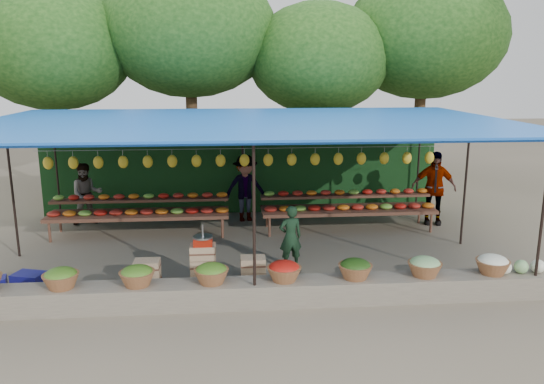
{
  "coord_description": "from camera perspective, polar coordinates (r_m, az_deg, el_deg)",
  "views": [
    {
      "loc": [
        -0.41,
        -10.96,
        3.82
      ],
      "look_at": [
        0.55,
        0.2,
        1.23
      ],
      "focal_mm": 35.0,
      "sensor_mm": 36.0,
      "label": 1
    }
  ],
  "objects": [
    {
      "name": "ground",
      "position": [
        11.62,
        -2.64,
        -6.22
      ],
      "size": [
        60.0,
        60.0,
        0.0
      ],
      "primitive_type": "plane",
      "color": "brown",
      "rests_on": "ground"
    },
    {
      "name": "fruit_table_right",
      "position": [
        13.06,
        8.16,
        -1.39
      ],
      "size": [
        4.21,
        0.95,
        0.93
      ],
      "color": "#4E2C1F",
      "rests_on": "ground"
    },
    {
      "name": "customer_mid",
      "position": [
        13.61,
        -2.89,
        0.41
      ],
      "size": [
        1.2,
        0.82,
        1.72
      ],
      "primitive_type": "imported",
      "rotation": [
        0.0,
        0.0,
        0.18
      ],
      "color": "slate",
      "rests_on": "ground"
    },
    {
      "name": "stone_curb",
      "position": [
        8.99,
        -1.93,
        -10.77
      ],
      "size": [
        10.6,
        0.55,
        0.4
      ],
      "primitive_type": "cube",
      "color": "#665C52",
      "rests_on": "ground"
    },
    {
      "name": "vendor_seated",
      "position": [
        10.39,
        2.0,
        -4.86
      ],
      "size": [
        0.51,
        0.39,
        1.27
      ],
      "primitive_type": "imported",
      "rotation": [
        0.0,
        0.0,
        3.34
      ],
      "color": "#16311D",
      "rests_on": "ground"
    },
    {
      "name": "weighing_scale",
      "position": [
        9.56,
        -7.44,
        -5.16
      ],
      "size": [
        0.36,
        0.36,
        0.38
      ],
      "color": "#AF1F0E",
      "rests_on": "crate_counter"
    },
    {
      "name": "crate_counter",
      "position": [
        9.75,
        -7.56,
        -8.23
      ],
      "size": [
        2.35,
        0.34,
        0.77
      ],
      "color": "#A57D5E",
      "rests_on": "ground"
    },
    {
      "name": "customer_left",
      "position": [
        14.06,
        -19.31,
        -0.22
      ],
      "size": [
        0.9,
        0.79,
        1.57
      ],
      "primitive_type": "imported",
      "rotation": [
        0.0,
        0.0,
        0.3
      ],
      "color": "slate",
      "rests_on": "ground"
    },
    {
      "name": "netting_backdrop",
      "position": [
        14.35,
        -3.2,
        2.66
      ],
      "size": [
        10.6,
        0.06,
        2.5
      ],
      "primitive_type": "cube",
      "color": "#18431C",
      "rests_on": "ground"
    },
    {
      "name": "customer_right",
      "position": [
        13.91,
        17.0,
        0.43
      ],
      "size": [
        1.17,
        0.71,
        1.86
      ],
      "primitive_type": "imported",
      "rotation": [
        0.0,
        0.0,
        -0.25
      ],
      "color": "slate",
      "rests_on": "ground"
    },
    {
      "name": "fruit_table_left",
      "position": [
        12.9,
        -14.05,
        -1.83
      ],
      "size": [
        4.21,
        0.95,
        0.93
      ],
      "color": "#4E2C1F",
      "rests_on": "ground"
    },
    {
      "name": "tree_row",
      "position": [
        17.1,
        -1.92,
        15.95
      ],
      "size": [
        16.51,
        5.5,
        7.12
      ],
      "color": "#352313",
      "rests_on": "ground"
    },
    {
      "name": "blue_crate_front",
      "position": [
        10.47,
        -24.65,
        -8.74
      ],
      "size": [
        0.61,
        0.51,
        0.31
      ],
      "primitive_type": "cube",
      "rotation": [
        0.0,
        0.0,
        -0.3
      ],
      "color": "navy",
      "rests_on": "ground"
    },
    {
      "name": "produce_baskets",
      "position": [
        8.84,
        -2.6,
        -8.63
      ],
      "size": [
        8.98,
        0.58,
        0.34
      ],
      "color": "brown",
      "rests_on": "stone_curb"
    },
    {
      "name": "stall_canopy",
      "position": [
        11.09,
        -2.8,
        7.07
      ],
      "size": [
        10.8,
        6.6,
        2.82
      ],
      "color": "black",
      "rests_on": "ground"
    }
  ]
}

